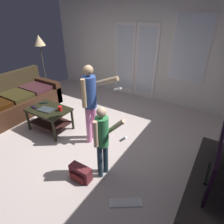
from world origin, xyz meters
TOP-DOWN VIEW (x-y plane):
  - ground_plane at (0.00, 0.00)m, footprint 5.48×5.21m
  - wall_back_with_doors at (0.05, 2.57)m, footprint 5.48×0.09m
  - leather_couch at (-2.03, -0.00)m, footprint 0.99×2.04m
  - coffee_table at (-0.71, -0.10)m, footprint 0.86×0.59m
  - tv_stand at (2.40, -0.18)m, footprint 0.43×1.71m
  - flat_screen_tv at (2.40, -0.18)m, footprint 0.08×1.15m
  - person_adult at (0.28, 0.09)m, footprint 0.67×0.42m
  - person_child at (0.97, -0.55)m, footprint 0.45×0.33m
  - floor_lamp at (-2.38, 1.27)m, footprint 0.32×0.32m
  - backpack at (0.72, -0.82)m, footprint 0.36×0.18m
  - loose_keyboard at (1.53, -0.83)m, footprint 0.44×0.35m
  - laptop_closed at (-0.72, -0.15)m, footprint 0.34×0.26m
  - cup_near_edge at (-0.44, -0.02)m, footprint 0.08×0.08m
  - tv_remote_black at (-1.00, 0.03)m, footprint 0.16×0.16m
  - dvd_remote_slim at (-1.01, -0.23)m, footprint 0.18×0.08m

SIDE VIEW (x-z plane):
  - ground_plane at x=0.00m, z-range -0.02..0.00m
  - loose_keyboard at x=1.53m, z-range 0.00..0.02m
  - backpack at x=0.72m, z-range 0.00..0.23m
  - tv_stand at x=2.40m, z-range 0.00..0.44m
  - leather_couch at x=-2.03m, z-range -0.15..0.76m
  - coffee_table at x=-0.71m, z-range 0.11..0.61m
  - laptop_closed at x=-0.72m, z-range 0.50..0.52m
  - tv_remote_black at x=-1.00m, z-range 0.50..0.52m
  - dvd_remote_slim at x=-1.01m, z-range 0.50..0.52m
  - cup_near_edge at x=-0.44m, z-range 0.50..0.60m
  - person_child at x=0.97m, z-range 0.12..1.32m
  - flat_screen_tv at x=2.40m, z-range 0.45..1.04m
  - person_adult at x=0.28m, z-range 0.16..1.68m
  - wall_back_with_doors at x=0.05m, z-range -0.03..2.63m
  - floor_lamp at x=-2.38m, z-range 0.60..2.29m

